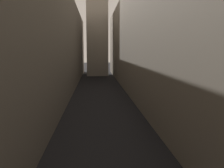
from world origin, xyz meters
The scene contains 3 objects.
ground_plane centered at (0.00, 48.00, 0.00)m, with size 264.00×264.00×0.00m, color black.
building_block_left centered at (-11.10, 50.00, 10.09)m, with size 11.19×108.00×20.18m, color #60594F.
building_block_right centered at (11.75, 50.00, 10.82)m, with size 12.49×108.00×21.65m, color gray.
Camera 1 is at (-1.04, 6.36, 8.71)m, focal length 37.35 mm.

